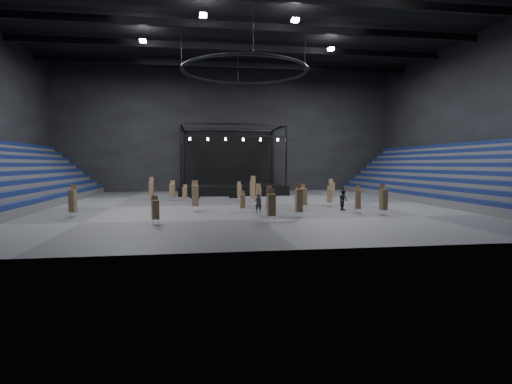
{
  "coord_description": "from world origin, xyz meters",
  "views": [
    {
      "loc": [
        -4.62,
        -38.96,
        4.01
      ],
      "look_at": [
        0.82,
        -2.0,
        1.4
      ],
      "focal_mm": 28.0,
      "sensor_mm": 36.0,
      "label": 1
    }
  ],
  "objects": [
    {
      "name": "truss_ring",
      "position": [
        -0.0,
        0.0,
        13.0
      ],
      "size": [
        12.3,
        12.3,
        5.15
      ],
      "color": "black",
      "rests_on": "ceiling"
    },
    {
      "name": "flight_case_left",
      "position": [
        -4.97,
        8.54,
        0.37
      ],
      "size": [
        1.22,
        0.84,
        0.74
      ],
      "primitive_type": "cube",
      "rotation": [
        0.0,
        0.0,
        -0.28
      ],
      "color": "black",
      "rests_on": "floor"
    },
    {
      "name": "wall_front",
      "position": [
        0.0,
        -21.0,
        9.0
      ],
      "size": [
        50.0,
        0.2,
        18.0
      ],
      "primitive_type": "cube",
      "color": "black",
      "rests_on": "ground"
    },
    {
      "name": "roof_girders",
      "position": [
        0.0,
        -0.0,
        17.2
      ],
      "size": [
        49.0,
        30.35,
        0.7
      ],
      "color": "black",
      "rests_on": "ceiling"
    },
    {
      "name": "chair_stack_5",
      "position": [
        -9.79,
        7.3,
        1.31
      ],
      "size": [
        0.51,
        0.51,
        2.56
      ],
      "rotation": [
        0.0,
        0.0,
        -0.08
      ],
      "color": "silver",
      "rests_on": "floor"
    },
    {
      "name": "crew_member",
      "position": [
        8.05,
        -5.58,
        0.89
      ],
      "size": [
        0.73,
        0.9,
        1.78
      ],
      "primitive_type": "imported",
      "rotation": [
        0.0,
        0.0,
        1.63
      ],
      "color": "black",
      "rests_on": "floor"
    },
    {
      "name": "chair_stack_0",
      "position": [
        2.99,
        -9.57,
        1.31
      ],
      "size": [
        0.52,
        0.52,
        2.54
      ],
      "rotation": [
        0.0,
        0.0,
        0.06
      ],
      "color": "silver",
      "rests_on": "floor"
    },
    {
      "name": "chair_stack_7",
      "position": [
        8.48,
        -7.78,
        1.15
      ],
      "size": [
        0.51,
        0.51,
        2.25
      ],
      "rotation": [
        0.0,
        0.0,
        -0.25
      ],
      "color": "silver",
      "rests_on": "floor"
    },
    {
      "name": "bleachers_right",
      "position": [
        22.94,
        0.0,
        1.73
      ],
      "size": [
        7.2,
        40.0,
        6.4
      ],
      "color": "#4A4B4D",
      "rests_on": "floor"
    },
    {
      "name": "chair_stack_9",
      "position": [
        -4.83,
        -4.81,
        1.37
      ],
      "size": [
        0.58,
        0.58,
        2.63
      ],
      "rotation": [
        0.0,
        0.0,
        0.06
      ],
      "color": "silver",
      "rests_on": "floor"
    },
    {
      "name": "floor",
      "position": [
        0.0,
        0.0,
        0.0
      ],
      "size": [
        50.0,
        50.0,
        0.0
      ],
      "primitive_type": "plane",
      "color": "#4B4B4D",
      "rests_on": "ground"
    },
    {
      "name": "chair_stack_1",
      "position": [
        1.03,
        -2.34,
        1.14
      ],
      "size": [
        0.45,
        0.45,
        2.2
      ],
      "rotation": [
        0.0,
        0.0,
        0.03
      ],
      "color": "silver",
      "rests_on": "floor"
    },
    {
      "name": "chair_stack_11",
      "position": [
        -7.36,
        5.48,
        1.19
      ],
      "size": [
        0.62,
        0.62,
        2.23
      ],
      "rotation": [
        0.0,
        0.0,
        -0.27
      ],
      "color": "silver",
      "rests_on": "floor"
    },
    {
      "name": "chair_stack_16",
      "position": [
        0.9,
        -8.45,
        1.19
      ],
      "size": [
        0.5,
        0.5,
        2.33
      ],
      "rotation": [
        0.0,
        0.0,
        -0.21
      ],
      "color": "silver",
      "rests_on": "floor"
    },
    {
      "name": "stage",
      "position": [
        0.0,
        16.24,
        1.45
      ],
      "size": [
        14.0,
        10.0,
        9.2
      ],
      "color": "black",
      "rests_on": "floor"
    },
    {
      "name": "chair_stack_4",
      "position": [
        1.12,
        2.43,
        1.42
      ],
      "size": [
        0.65,
        0.65,
        2.79
      ],
      "rotation": [
        0.0,
        0.0,
        -0.36
      ],
      "color": "silver",
      "rests_on": "floor"
    },
    {
      "name": "wall_right",
      "position": [
        25.0,
        0.0,
        9.0
      ],
      "size": [
        0.2,
        42.0,
        18.0
      ],
      "primitive_type": "cube",
      "color": "black",
      "rests_on": "ground"
    },
    {
      "name": "ceiling",
      "position": [
        0.0,
        0.0,
        18.0
      ],
      "size": [
        50.0,
        42.0,
        0.2
      ],
      "primitive_type": "cube",
      "color": "black",
      "rests_on": "wall_back"
    },
    {
      "name": "chair_stack_2",
      "position": [
        0.42,
        -11.99,
        1.24
      ],
      "size": [
        0.54,
        0.54,
        2.33
      ],
      "rotation": [
        0.0,
        0.0,
        0.0
      ],
      "color": "silver",
      "rests_on": "floor"
    },
    {
      "name": "chair_stack_10",
      "position": [
        -0.89,
        -5.9,
        0.96
      ],
      "size": [
        0.44,
        0.44,
        1.8
      ],
      "rotation": [
        0.0,
        0.0,
        0.07
      ],
      "color": "silver",
      "rests_on": "floor"
    },
    {
      "name": "chair_stack_17",
      "position": [
        4.5,
        -5.28,
        1.21
      ],
      "size": [
        0.61,
        0.61,
        2.26
      ],
      "rotation": [
        0.0,
        0.0,
        0.15
      ],
      "color": "silver",
      "rests_on": "floor"
    },
    {
      "name": "man_center",
      "position": [
        0.4,
        -6.25,
        0.77
      ],
      "size": [
        0.6,
        0.43,
        1.54
      ],
      "primitive_type": "imported",
      "rotation": [
        0.0,
        0.0,
        3.02
      ],
      "color": "black",
      "rests_on": "floor"
    },
    {
      "name": "chair_stack_15",
      "position": [
        9.77,
        2.49,
        1.27
      ],
      "size": [
        0.59,
        0.59,
        2.41
      ],
      "rotation": [
        0.0,
        0.0,
        0.16
      ],
      "color": "silver",
      "rests_on": "floor"
    },
    {
      "name": "chair_stack_13",
      "position": [
        0.05,
        5.74,
        1.07
      ],
      "size": [
        0.47,
        0.47,
        2.05
      ],
      "rotation": [
        0.0,
        0.0,
        0.14
      ],
      "color": "silver",
      "rests_on": "floor"
    },
    {
      "name": "chair_stack_6",
      "position": [
        9.89,
        -9.44,
        1.27
      ],
      "size": [
        0.55,
        0.55,
        2.45
      ],
      "rotation": [
        0.0,
        0.0,
        0.17
      ],
      "color": "silver",
      "rests_on": "floor"
    },
    {
      "name": "chair_stack_14",
      "position": [
        -7.4,
        -11.99,
        1.03
      ],
      "size": [
        0.55,
        0.55,
        1.94
      ],
      "rotation": [
        0.0,
        0.0,
        0.31
      ],
      "color": "silver",
      "rests_on": "floor"
    },
    {
      "name": "floodlights",
      "position": [
        0.0,
        -4.0,
        16.6
      ],
      "size": [
        28.6,
        16.6,
        0.25
      ],
      "color": "white",
      "rests_on": "roof_girders"
    },
    {
      "name": "chair_stack_12",
      "position": [
        -14.0,
        -7.15,
        1.26
      ],
      "size": [
        0.55,
        0.55,
        2.47
      ],
      "rotation": [
        0.0,
        0.0,
        -0.27
      ],
      "color": "silver",
      "rests_on": "floor"
    },
    {
      "name": "flight_case_mid",
      "position": [
        -0.39,
        8.28,
        0.36
      ],
      "size": [
        1.12,
        0.63,
        0.72
      ],
      "primitive_type": "cube",
      "rotation": [
        0.0,
        0.0,
        -0.09
      ],
      "color": "black",
      "rests_on": "floor"
    },
    {
      "name": "chair_stack_8",
      "position": [
        7.85,
        -2.44,
        1.05
      ],
      "size": [
        0.56,
        0.56,
        1.99
      ],
      "rotation": [
        0.0,
        0.0,
        -0.36
      ],
      "color": "silver",
      "rests_on": "floor"
    },
    {
      "name": "flight_case_right",
      "position": [
        3.33,
        10.0,
        0.35
      ],
      "size": [
        1.06,
        0.57,
        0.69
      ],
      "primitive_type": "cube",
      "rotation": [
        0.0,
        0.0,
        -0.05
      ],
      "color": "black",
      "rests_on": "floor"
    },
    {
      "name": "wall_back",
      "position": [
        0.0,
        21.0,
        9.0
      ],
      "size": [
        50.0,
        0.2,
        18.0
      ],
      "primitive_type": "cube",
      "color": "black",
      "rests_on": "ground"
    },
    {
      "name": "chair_stack_3",
      "position": [
        -5.99,
        5.03,
        0.98
      ],
      "size": [
        0.53,
        0.53,
        1.82
      ],
      "rotation": [
        0.0,
        0.0,
        -0.31
      ],
      "color": "silver",
      "rests_on": "floor"
    }
  ]
}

